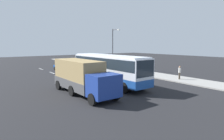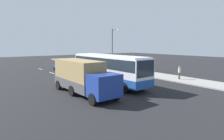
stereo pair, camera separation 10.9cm
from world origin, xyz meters
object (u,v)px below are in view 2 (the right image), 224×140
Objects in this scene: coach_bus at (108,66)px; cargo_truck at (83,76)px; pedestrian_near_curb at (179,72)px; street_lamp at (113,46)px; car_blue_saloon at (62,66)px.

coach_bus is 1.36× the size of cargo_truck.
cargo_truck is 4.90× the size of pedestrian_near_curb.
coach_bus reaches higher than cargo_truck.
coach_bus is 12.49m from street_lamp.
cargo_truck is at bearing -98.59° from pedestrian_near_curb.
cargo_truck is at bearing -15.05° from car_blue_saloon.
pedestrian_near_curb is at bearing 68.95° from coach_bus.
cargo_truck is 1.94× the size of car_blue_saloon.
pedestrian_near_curb is 13.22m from street_lamp.
cargo_truck is at bearing -46.82° from street_lamp.
car_blue_saloon is 2.52× the size of pedestrian_near_curb.
pedestrian_near_curb is at bearing 5.85° from street_lamp.
street_lamp is at bearing 131.92° from cargo_truck.
street_lamp is at bearing -177.10° from pedestrian_near_curb.
coach_bus is 1.60× the size of street_lamp.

